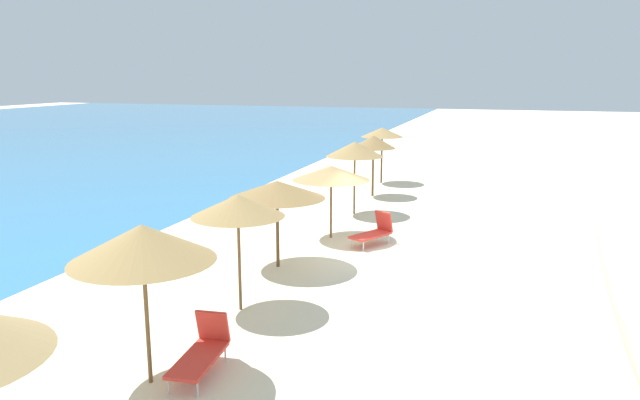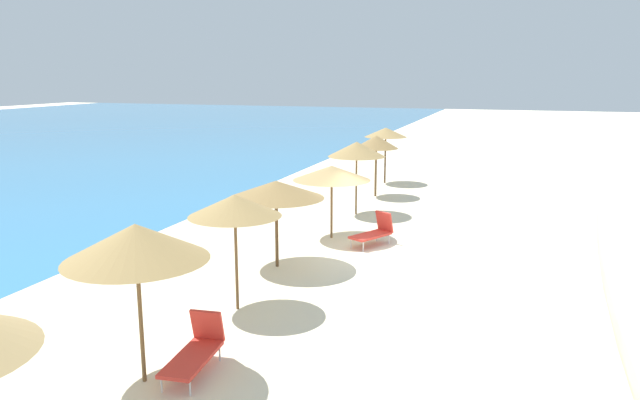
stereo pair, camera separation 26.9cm
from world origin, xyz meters
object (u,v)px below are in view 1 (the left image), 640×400
beach_umbrella_4 (331,173)px  beach_umbrella_7 (382,132)px  beach_umbrella_6 (373,142)px  beach_umbrella_5 (355,149)px  lounge_chair_0 (374,231)px  beach_umbrella_2 (238,206)px  beach_umbrella_1 (142,243)px  beach_umbrella_3 (277,190)px  lounge_chair_1 (202,351)px

beach_umbrella_4 → beach_umbrella_7: 10.77m
beach_umbrella_4 → beach_umbrella_6: bearing=1.9°
beach_umbrella_4 → beach_umbrella_5: (3.61, 0.14, 0.35)m
beach_umbrella_7 → lounge_chair_0: bearing=-169.2°
beach_umbrella_2 → lounge_chair_0: 6.79m
beach_umbrella_2 → beach_umbrella_7: 17.41m
beach_umbrella_6 → beach_umbrella_1: bearing=179.9°
beach_umbrella_1 → beach_umbrella_5: bearing=-0.5°
beach_umbrella_7 → lounge_chair_0: (-11.17, -2.14, -2.08)m
beach_umbrella_3 → beach_umbrella_5: bearing=-3.3°
beach_umbrella_3 → beach_umbrella_4: bearing=-9.0°
beach_umbrella_4 → beach_umbrella_3: bearing=171.0°
beach_umbrella_1 → beach_umbrella_5: beach_umbrella_1 is taller
beach_umbrella_1 → beach_umbrella_6: size_ratio=1.06×
beach_umbrella_2 → beach_umbrella_6: bearing=0.2°
beach_umbrella_3 → beach_umbrella_2: bearing=-173.8°
beach_umbrella_2 → lounge_chair_1: bearing=-168.2°
beach_umbrella_7 → lounge_chair_1: size_ratio=1.66×
beach_umbrella_1 → beach_umbrella_7: (20.99, 0.31, -0.03)m
lounge_chair_0 → beach_umbrella_6: bearing=-48.4°
beach_umbrella_7 → lounge_chair_0: size_ratio=1.74×
beach_umbrella_6 → beach_umbrella_3: bearing=178.4°
lounge_chair_0 → lounge_chair_1: (-9.19, 1.14, -0.03)m
lounge_chair_1 → beach_umbrella_1: bearing=36.6°
beach_umbrella_3 → lounge_chair_0: bearing=-35.0°
beach_umbrella_2 → beach_umbrella_6: beach_umbrella_6 is taller
beach_umbrella_3 → beach_umbrella_6: size_ratio=0.99×
beach_umbrella_1 → beach_umbrella_7: 20.99m
beach_umbrella_5 → lounge_chair_1: beach_umbrella_5 is taller
beach_umbrella_3 → lounge_chair_0: (3.00, -2.10, -1.77)m
beach_umbrella_3 → beach_umbrella_7: beach_umbrella_7 is taller
beach_umbrella_5 → lounge_chair_0: bearing=-157.2°
beach_umbrella_3 → beach_umbrella_7: 14.17m
beach_umbrella_5 → beach_umbrella_3: bearing=176.7°
beach_umbrella_2 → lounge_chair_0: (6.24, -1.75, -2.01)m
beach_umbrella_2 → beach_umbrella_1: bearing=178.8°
beach_umbrella_1 → beach_umbrella_3: beach_umbrella_1 is taller
beach_umbrella_1 → beach_umbrella_2: bearing=-1.2°
beach_umbrella_3 → lounge_chair_1: (-6.19, -0.97, -1.80)m
beach_umbrella_2 → beach_umbrella_5: 10.27m
beach_umbrella_6 → lounge_chair_1: size_ratio=1.62×
beach_umbrella_1 → beach_umbrella_4: 10.24m
beach_umbrella_2 → beach_umbrella_4: size_ratio=1.06×
beach_umbrella_2 → beach_umbrella_3: beach_umbrella_2 is taller
beach_umbrella_3 → beach_umbrella_6: 10.74m
beach_umbrella_2 → beach_umbrella_4: (6.65, -0.19, -0.27)m
beach_umbrella_3 → lounge_chair_1: 6.52m
lounge_chair_1 → beach_umbrella_3: bearing=-86.8°
beach_umbrella_5 → beach_umbrella_6: size_ratio=1.04×
beach_umbrella_3 → beach_umbrella_4: 3.46m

